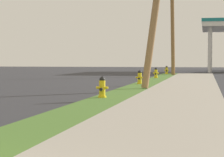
# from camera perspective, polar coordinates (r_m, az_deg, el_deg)

# --- Properties ---
(fire_hydrant_second) EXTENTS (0.42, 0.38, 0.74)m
(fire_hydrant_second) POSITION_cam_1_polar(r_m,az_deg,el_deg) (15.74, -1.26, -1.25)
(fire_hydrant_second) COLOR yellow
(fire_hydrant_second) RESTS_ON grass_verge
(fire_hydrant_third) EXTENTS (0.42, 0.37, 0.74)m
(fire_hydrant_third) POSITION_cam_1_polar(r_m,az_deg,el_deg) (24.47, 3.52, 0.07)
(fire_hydrant_third) COLOR yellow
(fire_hydrant_third) RESTS_ON grass_verge
(fire_hydrant_fourth) EXTENTS (0.42, 0.37, 0.74)m
(fire_hydrant_fourth) POSITION_cam_1_polar(r_m,az_deg,el_deg) (32.35, 5.59, 0.65)
(fire_hydrant_fourth) COLOR yellow
(fire_hydrant_fourth) RESTS_ON grass_verge
(fire_hydrant_fifth) EXTENTS (0.42, 0.38, 0.74)m
(fire_hydrant_fifth) POSITION_cam_1_polar(r_m,az_deg,el_deg) (40.83, 6.93, 1.02)
(fire_hydrant_fifth) COLOR yellow
(fire_hydrant_fifth) RESTS_ON grass_verge
(utility_pole_background) EXTENTS (0.96, 1.18, 8.67)m
(utility_pole_background) POSITION_cam_1_polar(r_m,az_deg,el_deg) (39.22, 7.68, 6.94)
(utility_pole_background) COLOR olive
(utility_pole_background) RESTS_ON grass_verge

